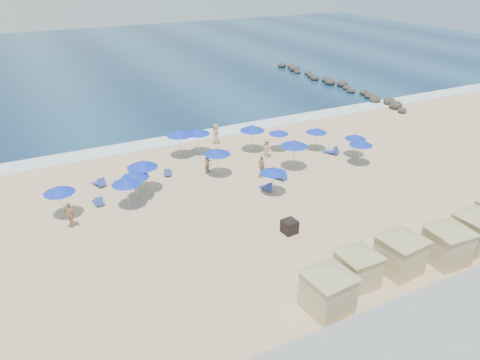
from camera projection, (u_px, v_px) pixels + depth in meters
name	position (u px, v px, depth m)	size (l,w,h in m)	color
ground	(277.00, 207.00, 32.39)	(160.00, 160.00, 0.00)	#D1AE84
ocean	(102.00, 61.00, 76.43)	(160.00, 80.00, 0.06)	#0D284A
surf_line	(193.00, 137.00, 44.79)	(160.00, 2.50, 0.08)	white
seawall	(431.00, 323.00, 21.30)	(160.00, 6.10, 1.22)	gray
rock_jetty	(334.00, 83.00, 62.05)	(2.56, 26.66, 0.96)	#282522
trash_bin	(289.00, 226.00, 29.24)	(0.87, 0.87, 0.87)	black
cabana_0	(329.00, 283.00, 22.40)	(4.44, 4.44, 2.79)	#C5B287
cabana_1	(358.00, 261.00, 24.23)	(4.07, 4.07, 2.55)	#C5B287
cabana_2	(401.00, 246.00, 25.20)	(4.49, 4.49, 2.83)	#C5B287
cabana_3	(449.00, 237.00, 25.99)	(4.49, 4.49, 2.82)	#C5B287
cabana_4	(477.00, 223.00, 27.32)	(4.52, 4.52, 2.84)	#C5B287
umbrella_0	(59.00, 190.00, 30.27)	(2.07, 2.07, 2.35)	#A5A8AD
umbrella_1	(126.00, 181.00, 31.47)	(2.04, 2.04, 2.33)	#A5A8AD
umbrella_2	(142.00, 164.00, 33.54)	(2.24, 2.24, 2.55)	#A5A8AD
umbrella_3	(135.00, 175.00, 32.46)	(2.01, 2.01, 2.29)	#A5A8AD
umbrella_4	(179.00, 133.00, 39.39)	(2.27, 2.27, 2.58)	#A5A8AD
umbrella_5	(217.00, 151.00, 36.04)	(2.11, 2.11, 2.40)	#A5A8AD
umbrella_6	(273.00, 170.00, 33.28)	(1.95, 1.95, 2.22)	#A5A8AD
umbrella_7	(252.00, 128.00, 40.60)	(2.23, 2.23, 2.53)	#A5A8AD
umbrella_8	(294.00, 143.00, 37.20)	(2.26, 2.26, 2.57)	#A5A8AD
umbrella_9	(279.00, 132.00, 40.92)	(1.79, 1.79, 2.04)	#A5A8AD
umbrella_10	(317.00, 130.00, 41.03)	(1.88, 1.88, 2.14)	#A5A8AD
umbrella_11	(356.00, 137.00, 39.76)	(1.83, 1.83, 2.09)	#A5A8AD
umbrella_12	(361.00, 143.00, 38.09)	(1.98, 1.98, 2.25)	#A5A8AD
umbrella_13	(198.00, 131.00, 40.13)	(2.12, 2.12, 2.41)	#A5A8AD
beach_chair_0	(98.00, 201.00, 32.61)	(0.63, 1.30, 0.70)	#294198
beach_chair_1	(99.00, 183.00, 35.24)	(0.96, 1.46, 0.74)	#294198
beach_chair_2	(168.00, 173.00, 36.96)	(0.97, 1.31, 0.66)	#294198
beach_chair_3	(267.00, 187.00, 34.58)	(0.68, 1.31, 0.70)	#294198
beach_chair_4	(280.00, 176.00, 36.29)	(1.15, 1.54, 0.77)	#294198
beach_chair_5	(332.00, 151.00, 40.89)	(1.13, 1.51, 0.76)	#294198
beachgoer_0	(130.00, 176.00, 34.76)	(0.67, 0.44, 1.83)	tan
beachgoer_1	(209.00, 163.00, 37.17)	(0.81, 0.63, 1.67)	tan
beachgoer_2	(261.00, 166.00, 36.41)	(1.05, 0.44, 1.79)	tan
beachgoer_3	(267.00, 148.00, 39.91)	(1.17, 0.67, 1.81)	tan
beachgoer_4	(216.00, 134.00, 42.93)	(0.90, 0.59, 1.84)	tan
beachgoer_5	(70.00, 215.00, 29.71)	(1.02, 0.42, 1.74)	tan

